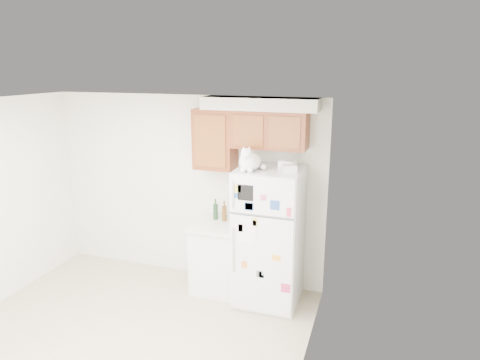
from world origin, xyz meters
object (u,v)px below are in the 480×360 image
at_px(storage_box_front, 290,169).
at_px(refrigerator, 269,237).
at_px(base_counter, 218,256).
at_px(bottle_green, 215,209).
at_px(storage_box_back, 287,165).
at_px(bottle_amber, 224,211).
at_px(cat, 249,161).

bearing_deg(storage_box_front, refrigerator, 129.79).
height_order(base_counter, bottle_green, bottle_green).
bearing_deg(base_counter, storage_box_back, -1.11).
bearing_deg(base_counter, bottle_amber, 63.22).
xyz_separation_m(refrigerator, bottle_green, (-0.77, 0.20, 0.21)).
bearing_deg(storage_box_front, storage_box_back, 84.94).
bearing_deg(refrigerator, bottle_green, 165.42).
relative_size(cat, storage_box_front, 2.91).
bearing_deg(storage_box_front, base_counter, 143.54).
xyz_separation_m(cat, storage_box_back, (0.39, 0.22, -0.06)).
height_order(cat, bottle_green, cat).
height_order(refrigerator, base_counter, refrigerator).
height_order(refrigerator, cat, cat).
distance_m(storage_box_front, bottle_green, 1.27).
bearing_deg(bottle_green, storage_box_back, -8.51).
bearing_deg(storage_box_back, cat, -139.36).
height_order(storage_box_back, bottle_amber, storage_box_back).
xyz_separation_m(base_counter, storage_box_back, (0.88, -0.02, 1.29)).
height_order(base_counter, storage_box_back, storage_box_back).
bearing_deg(bottle_green, cat, -32.66).
relative_size(storage_box_front, bottle_green, 0.55).
bearing_deg(base_counter, cat, -25.98).
bearing_deg(refrigerator, storage_box_front, -25.38).
relative_size(refrigerator, cat, 3.90).
distance_m(refrigerator, storage_box_front, 0.94).
xyz_separation_m(storage_box_back, bottle_amber, (-0.83, 0.12, -0.70)).
distance_m(refrigerator, storage_box_back, 0.92).
distance_m(bottle_green, bottle_amber, 0.13).
bearing_deg(bottle_amber, storage_box_front, -18.30).
distance_m(base_counter, storage_box_front, 1.60).
relative_size(storage_box_back, bottle_amber, 0.67).
height_order(base_counter, bottle_amber, bottle_amber).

